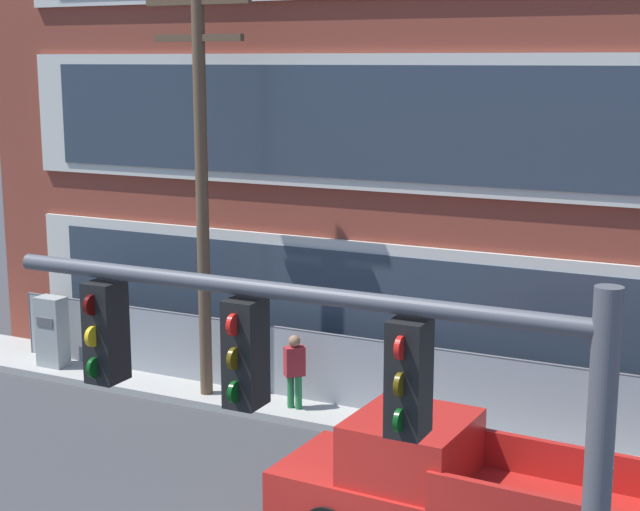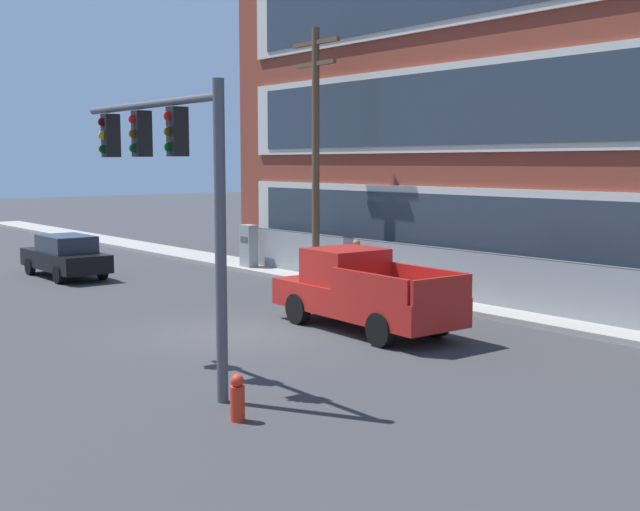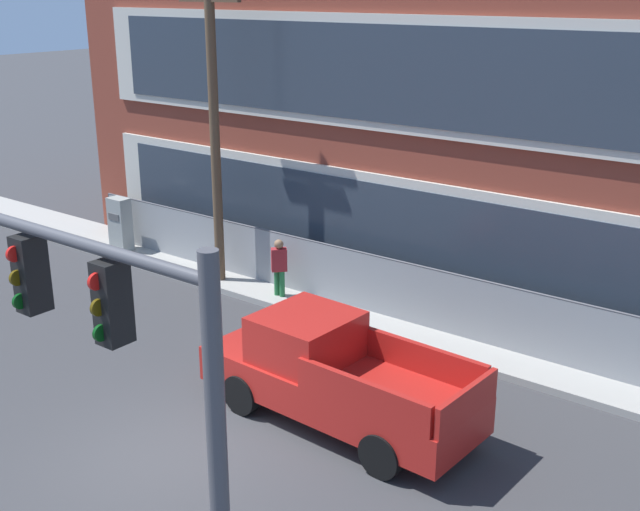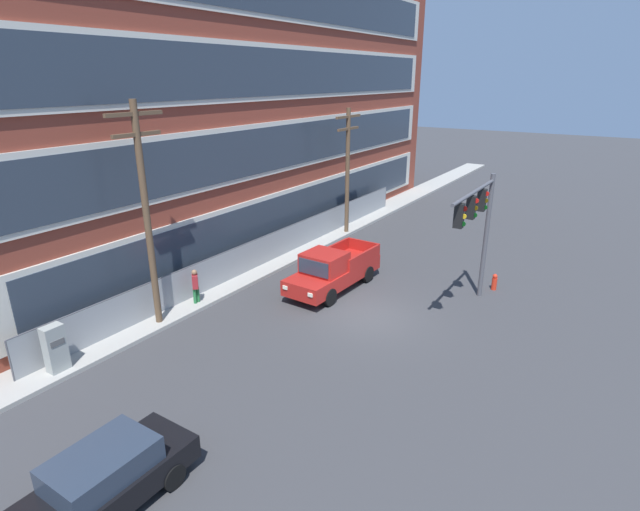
# 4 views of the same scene
# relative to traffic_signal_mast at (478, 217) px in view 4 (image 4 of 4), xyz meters

# --- Properties ---
(ground_plane) EXTENTS (160.00, 160.00, 0.00)m
(ground_plane) POSITION_rel_traffic_signal_mast_xyz_m (-2.97, 3.21, -4.09)
(ground_plane) COLOR #38383A
(sidewalk_building_side) EXTENTS (80.00, 1.98, 0.16)m
(sidewalk_building_side) POSITION_rel_traffic_signal_mast_xyz_m (-2.97, 10.51, -4.01)
(sidewalk_building_side) COLOR #9E9B93
(sidewalk_building_side) RESTS_ON ground
(brick_mill_building) EXTENTS (36.99, 8.95, 19.31)m
(brick_mill_building) POSITION_rel_traffic_signal_mast_xyz_m (3.23, 15.67, 5.57)
(brick_mill_building) COLOR brown
(brick_mill_building) RESTS_ON ground
(chain_link_fence) EXTENTS (27.50, 0.06, 1.66)m
(chain_link_fence) POSITION_rel_traffic_signal_mast_xyz_m (0.19, 10.65, -3.25)
(chain_link_fence) COLOR gray
(chain_link_fence) RESTS_ON ground
(traffic_signal_mast) EXTENTS (5.23, 0.43, 5.61)m
(traffic_signal_mast) POSITION_rel_traffic_signal_mast_xyz_m (0.00, 0.00, 0.00)
(traffic_signal_mast) COLOR #4C4C51
(traffic_signal_mast) RESTS_ON ground
(pickup_truck_red) EXTENTS (5.61, 2.20, 2.00)m
(pickup_truck_red) POSITION_rel_traffic_signal_mast_xyz_m (-1.36, 6.04, -3.15)
(pickup_truck_red) COLOR #AD1E19
(pickup_truck_red) RESTS_ON ground
(sedan_black) EXTENTS (4.60, 1.82, 1.56)m
(sedan_black) POSITION_rel_traffic_signal_mast_xyz_m (-15.06, 3.82, -3.30)
(sedan_black) COLOR black
(sedan_black) RESTS_ON ground
(utility_pole_near_corner) EXTENTS (2.37, 0.26, 8.72)m
(utility_pole_near_corner) POSITION_rel_traffic_signal_mast_xyz_m (-8.16, 10.04, 0.72)
(utility_pole_near_corner) COLOR brown
(utility_pole_near_corner) RESTS_ON ground
(utility_pole_midblock) EXTENTS (2.71, 0.26, 7.72)m
(utility_pole_midblock) POSITION_rel_traffic_signal_mast_xyz_m (6.65, 9.86, 0.25)
(utility_pole_midblock) COLOR brown
(utility_pole_midblock) RESTS_ON ground
(electrical_cabinet) EXTENTS (0.66, 0.45, 1.79)m
(electrical_cabinet) POSITION_rel_traffic_signal_mast_xyz_m (-12.36, 10.07, -3.20)
(electrical_cabinet) COLOR #939993
(electrical_cabinet) RESTS_ON ground
(pedestrian_near_cabinet) EXTENTS (0.45, 0.45, 1.69)m
(pedestrian_near_cabinet) POSITION_rel_traffic_signal_mast_xyz_m (-6.07, 10.07, -3.12)
(pedestrian_near_cabinet) COLOR #236B38
(pedestrian_near_cabinet) RESTS_ON ground
(fire_hydrant) EXTENTS (0.24, 0.24, 0.78)m
(fire_hydrant) POSITION_rel_traffic_signal_mast_xyz_m (2.74, -0.37, -3.71)
(fire_hydrant) COLOR red
(fire_hydrant) RESTS_ON ground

